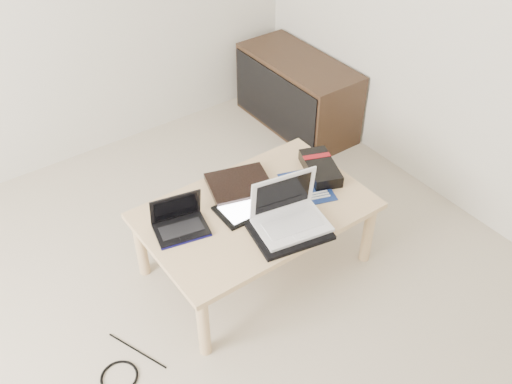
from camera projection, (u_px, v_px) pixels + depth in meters
room_shell at (120, 37)px, 1.31m from camera, size 4.20×4.20×2.70m
coffee_table at (256, 216)px, 2.81m from camera, size 1.10×0.70×0.40m
media_cabinet at (296, 93)px, 3.92m from camera, size 0.41×0.90×0.50m
book at (239, 184)px, 2.89m from camera, size 0.37×0.33×0.03m
netbook at (180, 222)px, 2.64m from camera, size 0.28×0.23×0.18m
tablet at (243, 209)px, 2.76m from camera, size 0.26×0.20×0.01m
remote at (266, 196)px, 2.83m from camera, size 0.09×0.21×0.02m
neoprene_sleeve at (290, 231)px, 2.64m from camera, size 0.39×0.32×0.02m
white_laptop at (289, 214)px, 2.64m from camera, size 0.36×0.29×0.24m
motherboard at (307, 187)px, 2.90m from camera, size 0.30×0.34×0.01m
gpu_box at (320, 168)px, 2.97m from camera, size 0.24×0.33×0.06m
cable_coil at (244, 210)px, 2.76m from camera, size 0.11×0.11×0.01m
floor_cable_coil at (119, 377)px, 2.51m from camera, size 0.17×0.17×0.01m
floor_cable_trail at (137, 351)px, 2.61m from camera, size 0.14×0.32×0.01m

